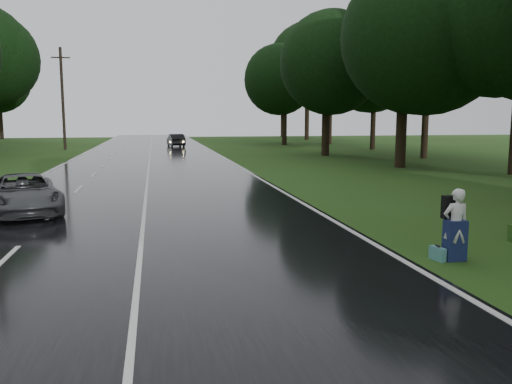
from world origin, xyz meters
TOP-DOWN VIEW (x-y plane):
  - ground at (0.00, 0.00)m, footprint 160.00×160.00m
  - road at (0.00, 20.00)m, footprint 12.00×140.00m
  - lane_center at (0.00, 20.00)m, footprint 0.12×140.00m
  - grey_car at (-3.94, 8.16)m, footprint 3.42×5.13m
  - far_car at (2.76, 48.53)m, footprint 1.97×4.39m
  - hitchhiker at (7.02, 0.15)m, footprint 0.61×0.54m
  - suitcase at (6.64, 0.20)m, footprint 0.22×0.45m
  - utility_pole_far at (-8.50, 45.48)m, footprint 1.80×0.28m
  - tree_right_d at (16.14, 21.30)m, footprint 8.78×8.78m
  - tree_right_e at (14.76, 32.47)m, footprint 8.60×8.60m
  - tree_right_f at (15.63, 50.36)m, footprint 8.69×8.69m

SIDE VIEW (x-z plane):
  - ground at x=0.00m, z-range 0.00..0.00m
  - utility_pole_far at x=-8.50m, z-range -5.07..5.07m
  - tree_right_d at x=16.14m, z-range -6.86..6.86m
  - tree_right_e at x=14.76m, z-range -6.71..6.71m
  - tree_right_f at x=15.63m, z-range -6.79..6.79m
  - road at x=0.00m, z-range 0.00..0.04m
  - lane_center at x=0.00m, z-range 0.04..0.05m
  - suitcase at x=6.64m, z-range 0.00..0.31m
  - grey_car at x=-3.94m, z-range 0.04..1.35m
  - far_car at x=2.76m, z-range 0.04..1.44m
  - hitchhiker at x=7.02m, z-range -0.06..1.59m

